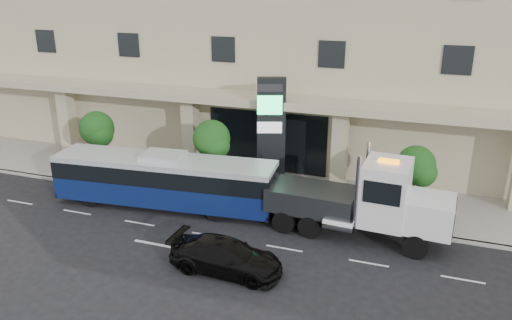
{
  "coord_description": "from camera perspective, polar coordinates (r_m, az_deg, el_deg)",
  "views": [
    {
      "loc": [
        9.74,
        -21.84,
        12.07
      ],
      "look_at": [
        1.33,
        2.0,
        3.02
      ],
      "focal_mm": 35.0,
      "sensor_mm": 36.0,
      "label": 1
    }
  ],
  "objects": [
    {
      "name": "sidewalk",
      "position": [
        30.96,
        -0.47,
        -3.08
      ],
      "size": [
        120.0,
        6.0,
        0.15
      ],
      "primitive_type": "cube",
      "color": "gray",
      "rests_on": "ground"
    },
    {
      "name": "tow_truck",
      "position": [
        25.05,
        12.44,
        -4.72
      ],
      "size": [
        10.21,
        3.03,
        4.64
      ],
      "rotation": [
        0.0,
        0.0,
        -0.06
      ],
      "color": "#2D3033",
      "rests_on": "ground"
    },
    {
      "name": "ground",
      "position": [
        26.78,
        -4.13,
        -7.13
      ],
      "size": [
        120.0,
        120.0,
        0.0
      ],
      "primitive_type": "plane",
      "color": "black",
      "rests_on": "ground"
    },
    {
      "name": "convention_center",
      "position": [
        38.57,
        4.99,
        16.52
      ],
      "size": [
        60.0,
        17.6,
        20.0
      ],
      "color": "tan",
      "rests_on": "ground"
    },
    {
      "name": "tree_left",
      "position": [
        33.4,
        -17.68,
        3.2
      ],
      "size": [
        2.27,
        2.2,
        4.22
      ],
      "color": "#422B19",
      "rests_on": "sidewalk"
    },
    {
      "name": "black_sedan",
      "position": [
        22.27,
        -3.45,
        -10.92
      ],
      "size": [
        5.12,
        2.19,
        1.47
      ],
      "primitive_type": "imported",
      "rotation": [
        0.0,
        0.0,
        1.55
      ],
      "color": "black",
      "rests_on": "ground"
    },
    {
      "name": "tree_right",
      "position": [
        26.98,
        17.83,
        -0.84
      ],
      "size": [
        2.1,
        2.0,
        4.04
      ],
      "color": "#422B19",
      "rests_on": "sidewalk"
    },
    {
      "name": "curb",
      "position": [
        28.4,
        -2.53,
        -5.29
      ],
      "size": [
        120.0,
        0.3,
        0.15
      ],
      "primitive_type": "cube",
      "color": "gray",
      "rests_on": "ground"
    },
    {
      "name": "city_bus",
      "position": [
        28.42,
        -10.41,
        -2.21
      ],
      "size": [
        12.75,
        3.79,
        3.18
      ],
      "rotation": [
        0.0,
        0.0,
        0.09
      ],
      "color": "black",
      "rests_on": "ground"
    },
    {
      "name": "signage_pylon",
      "position": [
        29.84,
        1.73,
        3.14
      ],
      "size": [
        1.78,
        1.12,
        6.74
      ],
      "rotation": [
        0.0,
        0.0,
        0.33
      ],
      "color": "black",
      "rests_on": "sidewalk"
    },
    {
      "name": "tree_mid",
      "position": [
        29.35,
        -5.05,
        2.16
      ],
      "size": [
        2.28,
        2.2,
        4.38
      ],
      "color": "#422B19",
      "rests_on": "sidewalk"
    }
  ]
}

